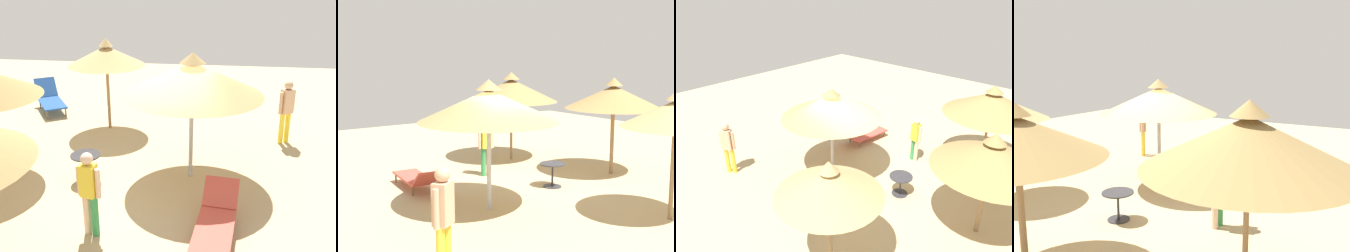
{
  "view_description": "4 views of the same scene",
  "coord_description": "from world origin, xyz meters",
  "views": [
    {
      "loc": [
        7.51,
        1.32,
        4.21
      ],
      "look_at": [
        -0.17,
        0.29,
        1.24
      ],
      "focal_mm": 42.46,
      "sensor_mm": 36.0,
      "label": 1
    },
    {
      "loc": [
        -8.26,
        6.15,
        3.26
      ],
      "look_at": [
        0.11,
        -0.04,
        1.66
      ],
      "focal_mm": 49.91,
      "sensor_mm": 36.0,
      "label": 2
    },
    {
      "loc": [
        -6.56,
        -5.48,
        5.69
      ],
      "look_at": [
        -0.18,
        0.44,
        1.62
      ],
      "focal_mm": 34.83,
      "sensor_mm": 36.0,
      "label": 3
    },
    {
      "loc": [
        4.74,
        -6.91,
        3.18
      ],
      "look_at": [
        0.32,
        0.73,
        1.63
      ],
      "focal_mm": 39.21,
      "sensor_mm": 36.0,
      "label": 4
    }
  ],
  "objects": [
    {
      "name": "ground",
      "position": [
        0.0,
        0.0,
        -0.05
      ],
      "size": [
        24.0,
        24.0,
        0.1
      ],
      "primitive_type": "cube",
      "color": "tan"
    },
    {
      "name": "parasol_umbrella_front",
      "position": [
        -0.37,
        0.76,
        2.22
      ],
      "size": [
        2.95,
        2.95,
        2.76
      ],
      "color": "#B2B2B7",
      "rests_on": "ground"
    },
    {
      "name": "parasol_umbrella_far_left",
      "position": [
        0.12,
        -3.67,
        2.12
      ],
      "size": [
        2.63,
        2.63,
        2.64
      ],
      "color": "olive",
      "rests_on": "ground"
    },
    {
      "name": "parasol_umbrella_edge",
      "position": [
        3.19,
        -2.52,
        2.17
      ],
      "size": [
        2.86,
        2.86,
        2.72
      ],
      "color": "olive",
      "rests_on": "ground"
    },
    {
      "name": "lounge_chair_near_left",
      "position": [
        1.81,
        1.36,
        0.31
      ],
      "size": [
        2.08,
        0.85,
        0.68
      ],
      "color": "#CC4C3F",
      "rests_on": "ground"
    },
    {
      "name": "person_standing_back",
      "position": [
        -2.56,
        3.06,
        0.98
      ],
      "size": [
        0.34,
        0.42,
        1.7
      ],
      "color": "yellow",
      "rests_on": "ground"
    },
    {
      "name": "person_standing_center",
      "position": [
        1.97,
        -0.75,
        0.86
      ],
      "size": [
        0.27,
        0.43,
        1.54
      ],
      "color": "#338C4C",
      "rests_on": "ground"
    },
    {
      "name": "side_table_round",
      "position": [
        0.1,
        -1.47,
        0.41
      ],
      "size": [
        0.65,
        0.65,
        0.6
      ],
      "color": "#2D2D33",
      "rests_on": "ground"
    }
  ]
}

